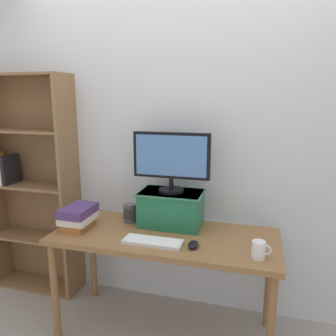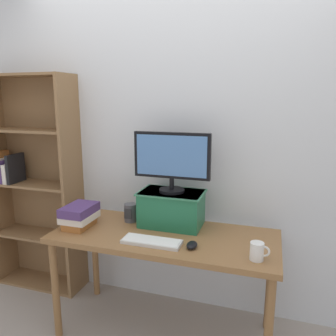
{
  "view_description": "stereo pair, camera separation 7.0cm",
  "coord_description": "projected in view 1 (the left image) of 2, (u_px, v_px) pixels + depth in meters",
  "views": [
    {
      "loc": [
        0.58,
        -1.96,
        1.63
      ],
      "look_at": [
        0.0,
        0.07,
        1.18
      ],
      "focal_mm": 35.0,
      "sensor_mm": 36.0,
      "label": 1
    },
    {
      "loc": [
        0.65,
        -1.94,
        1.63
      ],
      "look_at": [
        0.0,
        0.07,
        1.18
      ],
      "focal_mm": 35.0,
      "sensor_mm": 36.0,
      "label": 2
    }
  ],
  "objects": [
    {
      "name": "riser_box",
      "position": [
        172.0,
        208.0,
        2.31
      ],
      "size": [
        0.45,
        0.29,
        0.25
      ],
      "color": "#1E6642",
      "rests_on": "desk"
    },
    {
      "name": "keyboard",
      "position": [
        153.0,
        242.0,
        2.04
      ],
      "size": [
        0.37,
        0.13,
        0.02
      ],
      "color": "silver",
      "rests_on": "desk"
    },
    {
      "name": "computer_monitor",
      "position": [
        172.0,
        159.0,
        2.24
      ],
      "size": [
        0.54,
        0.18,
        0.42
      ],
      "color": "black",
      "rests_on": "riser_box"
    },
    {
      "name": "computer_mouse",
      "position": [
        193.0,
        245.0,
        1.98
      ],
      "size": [
        0.06,
        0.1,
        0.04
      ],
      "color": "black",
      "rests_on": "desk"
    },
    {
      "name": "desk_speaker",
      "position": [
        130.0,
        213.0,
        2.39
      ],
      "size": [
        0.09,
        0.1,
        0.13
      ],
      "color": "#4C4C51",
      "rests_on": "desk"
    },
    {
      "name": "bookshelf_unit",
      "position": [
        30.0,
        184.0,
        2.76
      ],
      "size": [
        0.79,
        0.28,
        1.82
      ],
      "color": "olive",
      "rests_on": "ground_plane"
    },
    {
      "name": "book_stack",
      "position": [
        78.0,
        216.0,
        2.27
      ],
      "size": [
        0.19,
        0.26,
        0.16
      ],
      "color": "#AD662D",
      "rests_on": "desk"
    },
    {
      "name": "desk",
      "position": [
        165.0,
        245.0,
        2.2
      ],
      "size": [
        1.49,
        0.63,
        0.74
      ],
      "color": "olive",
      "rests_on": "ground_plane"
    },
    {
      "name": "ground_plane",
      "position": [
        165.0,
        331.0,
        2.34
      ],
      "size": [
        12.0,
        12.0,
        0.0
      ],
      "primitive_type": "plane",
      "color": "#9E9389"
    },
    {
      "name": "back_wall",
      "position": [
        181.0,
        143.0,
        2.49
      ],
      "size": [
        7.0,
        0.08,
        2.6
      ],
      "color": "silver",
      "rests_on": "ground_plane"
    },
    {
      "name": "coffee_mug",
      "position": [
        259.0,
        250.0,
        1.84
      ],
      "size": [
        0.11,
        0.08,
        0.1
      ],
      "color": "white",
      "rests_on": "desk"
    }
  ]
}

